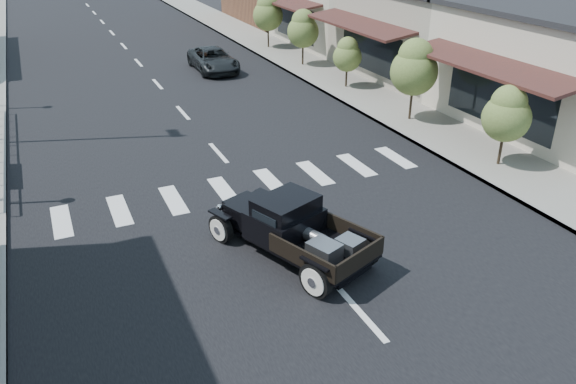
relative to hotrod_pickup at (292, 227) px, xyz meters
name	(u,v)px	position (x,y,z in m)	size (l,w,h in m)	color
ground	(302,247)	(0.37, 0.19, -0.79)	(120.00, 120.00, 0.00)	black
road	(167,95)	(0.37, 15.19, -0.78)	(14.00, 80.00, 0.02)	black
road_markings	(196,128)	(0.37, 10.19, -0.79)	(12.00, 60.00, 0.06)	silver
sidewalk_right	(324,75)	(8.87, 15.19, -0.72)	(3.00, 80.00, 0.15)	gray
storefront_mid	(452,30)	(15.37, 13.19, 1.46)	(10.00, 9.00, 4.50)	#A9A08E
storefront_far	(363,7)	(15.37, 22.19, 1.46)	(10.00, 9.00, 4.50)	#B6AE9A
small_tree_a	(505,127)	(8.67, 2.05, 0.67)	(1.58, 1.58, 2.63)	#586B31
small_tree_b	(413,81)	(8.67, 7.20, 0.94)	(1.90, 1.90, 3.17)	#586B31
small_tree_c	(347,63)	(8.67, 12.52, 0.51)	(1.39, 1.39, 2.31)	#586B31
small_tree_d	(303,38)	(8.67, 17.46, 0.81)	(1.74, 1.74, 2.90)	#586B31
small_tree_e	(268,22)	(8.67, 22.52, 0.91)	(1.87, 1.87, 3.12)	#586B31
hotrod_pickup	(292,227)	(0.00, 0.00, 0.00)	(2.14, 4.58, 1.59)	black
second_car	(213,60)	(3.82, 18.65, -0.18)	(2.02, 4.39, 1.22)	black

